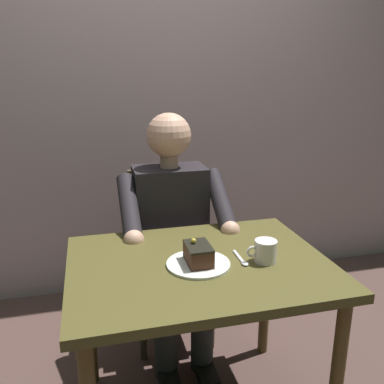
# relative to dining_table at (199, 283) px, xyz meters

# --- Properties ---
(cafe_rear_panel) EXTENTS (6.40, 0.12, 3.00)m
(cafe_rear_panel) POSITION_rel_dining_table_xyz_m (0.00, -1.25, 0.87)
(cafe_rear_panel) COLOR #B29B9E
(cafe_rear_panel) RESTS_ON ground
(dining_table) EXTENTS (0.99, 0.75, 0.72)m
(dining_table) POSITION_rel_dining_table_xyz_m (0.00, 0.00, 0.00)
(dining_table) COLOR #4E4720
(dining_table) RESTS_ON ground
(chair) EXTENTS (0.42, 0.42, 0.91)m
(chair) POSITION_rel_dining_table_xyz_m (0.00, -0.66, -0.12)
(chair) COLOR #433A26
(chair) RESTS_ON ground
(seated_person) EXTENTS (0.53, 0.58, 1.23)m
(seated_person) POSITION_rel_dining_table_xyz_m (0.00, -0.49, 0.02)
(seated_person) COLOR black
(seated_person) RESTS_ON ground
(dessert_plate) EXTENTS (0.24, 0.24, 0.01)m
(dessert_plate) POSITION_rel_dining_table_xyz_m (0.01, 0.03, 0.10)
(dessert_plate) COLOR white
(dessert_plate) RESTS_ON dining_table
(cake_slice) EXTENTS (0.09, 0.13, 0.09)m
(cake_slice) POSITION_rel_dining_table_xyz_m (0.01, 0.03, 0.14)
(cake_slice) COLOR #432314
(cake_slice) RESTS_ON dessert_plate
(coffee_cup) EXTENTS (0.12, 0.09, 0.09)m
(coffee_cup) POSITION_rel_dining_table_xyz_m (-0.24, 0.06, 0.14)
(coffee_cup) COLOR silver
(coffee_cup) RESTS_ON dining_table
(dessert_spoon) EXTENTS (0.03, 0.14, 0.01)m
(dessert_spoon) POSITION_rel_dining_table_xyz_m (-0.16, 0.04, 0.10)
(dessert_spoon) COLOR silver
(dessert_spoon) RESTS_ON dining_table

